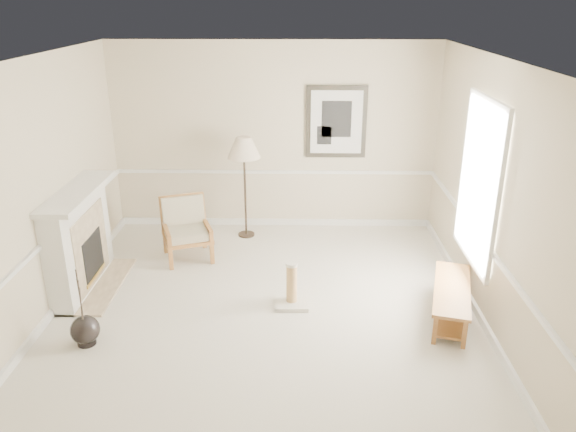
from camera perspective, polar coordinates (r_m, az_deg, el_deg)
The scene contains 8 objects.
ground at distance 6.73m, azimuth -2.31°, elevation -9.75°, with size 5.50×5.50×0.00m, color silver.
room at distance 6.05m, azimuth -1.23°, elevation 5.91°, with size 5.04×5.54×2.92m.
fireplace at distance 7.47m, azimuth -20.38°, elevation -2.36°, with size 0.64×1.64×1.31m.
floor_vase at distance 6.47m, azimuth -19.91°, elevation -10.88°, with size 0.31×0.31×0.91m.
armchair at distance 8.06m, azimuth -10.36°, elevation -0.97°, with size 0.84×0.87×0.86m.
floor_lamp at distance 8.35m, azimuth -4.50°, elevation 6.66°, with size 0.51×0.51×1.56m.
bench at distance 6.78m, azimuth 16.25°, elevation -7.95°, with size 0.73×1.39×0.38m.
scratching_post at distance 6.80m, azimuth 0.37°, elevation -7.67°, with size 0.40×0.40×0.56m.
Camera 1 is at (0.38, -5.75, 3.49)m, focal length 35.00 mm.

